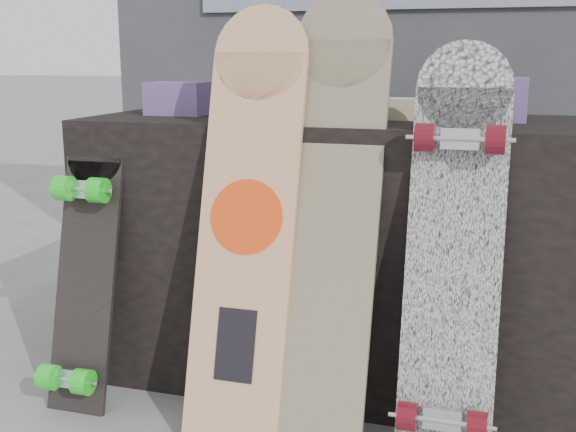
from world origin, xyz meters
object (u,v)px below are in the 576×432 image
(vendor_table, at_px, (357,251))
(longboard_cascadia, at_px, (454,249))
(longboard_celtic, at_px, (330,206))
(longboard_geisha, at_px, (248,211))
(skateboard_dark, at_px, (83,267))

(vendor_table, bearing_deg, longboard_cascadia, -49.71)
(vendor_table, xyz_separation_m, longboard_celtic, (-0.01, -0.34, 0.21))
(longboard_cascadia, bearing_deg, vendor_table, 130.29)
(vendor_table, xyz_separation_m, longboard_geisha, (-0.22, -0.37, 0.19))
(longboard_geisha, xyz_separation_m, longboard_celtic, (0.21, 0.03, 0.02))
(longboard_geisha, xyz_separation_m, longboard_cascadia, (0.52, 0.01, -0.06))
(longboard_geisha, bearing_deg, longboard_cascadia, 0.56)
(longboard_celtic, distance_m, skateboard_dark, 0.73)
(longboard_geisha, height_order, skateboard_dark, longboard_geisha)
(longboard_geisha, relative_size, longboard_cascadia, 1.09)
(longboard_cascadia, bearing_deg, skateboard_dark, -178.47)
(longboard_celtic, height_order, skateboard_dark, longboard_celtic)
(longboard_celtic, distance_m, longboard_cascadia, 0.33)
(longboard_celtic, xyz_separation_m, longboard_cascadia, (0.31, -0.02, -0.08))
(longboard_cascadia, relative_size, skateboard_dark, 1.29)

